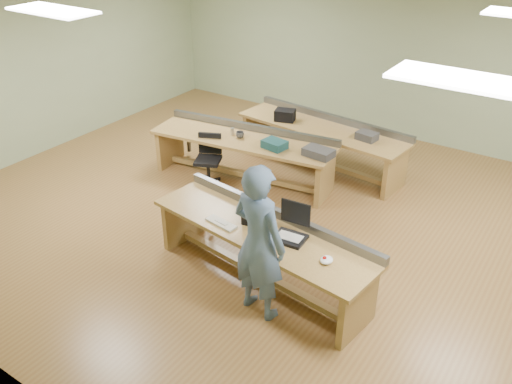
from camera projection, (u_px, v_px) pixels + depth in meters
floor at (284, 222)px, 7.95m from camera, size 10.00×10.00×0.00m
ceiling at (290, 10)px, 6.49m from camera, size 10.00×10.00×0.00m
wall_back at (398, 59)px, 10.11m from camera, size 10.00×0.04×3.00m
wall_front at (28, 285)px, 4.33m from camera, size 10.00×0.04×3.00m
wall_left at (47, 67)px, 9.66m from camera, size 0.04×8.00×3.00m
fluor_panels at (290, 13)px, 6.50m from camera, size 6.20×3.50×0.03m
workbench_front at (263, 242)px, 6.52m from camera, size 3.04×1.16×0.86m
workbench_mid at (244, 148)px, 8.88m from camera, size 3.16×1.23×0.86m
workbench_back at (322, 137)px, 9.28m from camera, size 3.11×1.10×0.86m
person at (259, 242)px, 5.85m from camera, size 0.74×0.54×1.87m
laptop_base at (290, 238)px, 6.21m from camera, size 0.39×0.33×0.04m
laptop_screen at (296, 213)px, 6.19m from camera, size 0.36×0.05×0.29m
keyboard at (221, 223)px, 6.51m from camera, size 0.43×0.20×0.02m
trackball_mouse at (327, 260)px, 5.82m from camera, size 0.18×0.19×0.07m
camera_bag at (254, 217)px, 6.48m from camera, size 0.28×0.21×0.18m
task_chair at (209, 166)px, 8.86m from camera, size 0.60×0.60×0.84m
parts_bin_teal at (275, 144)px, 8.39m from camera, size 0.39×0.32×0.13m
parts_bin_grey at (319, 152)px, 8.14m from camera, size 0.47×0.32×0.12m
mug at (240, 135)px, 8.75m from camera, size 0.16×0.16×0.10m
drinks_can at (232, 131)px, 8.86m from camera, size 0.07×0.07×0.11m
storage_box_back at (285, 115)px, 9.39m from camera, size 0.39×0.33×0.19m
tray_back at (367, 136)px, 8.67m from camera, size 0.35×0.27×0.13m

